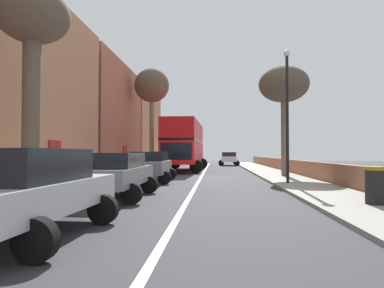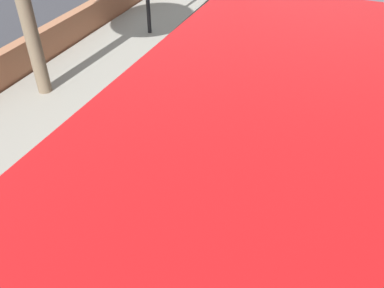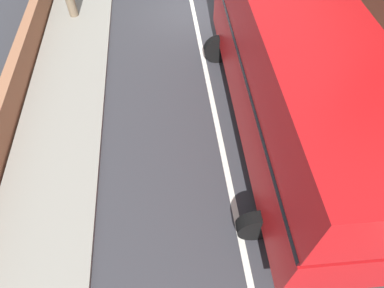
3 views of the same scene
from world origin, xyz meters
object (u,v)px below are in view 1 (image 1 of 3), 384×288
object	(u,v)px
parked_car_silver_left_0	(24,188)
parked_car_grey_left_3	(114,172)
lamppost_right	(287,105)
litter_bin_right	(375,185)
street_tree_left_0	(32,30)
parked_car_grey_left_2	(150,164)
street_tree_left_2	(152,87)
double_decker_bus	(184,143)
street_tree_right_1	(284,86)
parked_car_white_right_1	(229,158)

from	to	relation	value
parked_car_silver_left_0	parked_car_grey_left_3	size ratio (longest dim) A/B	0.94
lamppost_right	litter_bin_right	distance (m)	7.26
street_tree_left_0	litter_bin_right	distance (m)	10.94
parked_car_grey_left_2	street_tree_left_2	size ratio (longest dim) A/B	0.53
lamppost_right	parked_car_grey_left_2	bearing A→B (deg)	169.33
double_decker_bus	parked_car_silver_left_0	xyz separation A→B (m)	(-0.80, -22.18, -1.44)
double_decker_bus	street_tree_left_0	bearing A→B (deg)	-99.05
parked_car_silver_left_0	parked_car_grey_left_2	size ratio (longest dim) A/B	0.90
double_decker_bus	street_tree_left_2	distance (m)	5.73
street_tree_right_1	lamppost_right	bearing A→B (deg)	-99.72
parked_car_silver_left_0	street_tree_left_0	xyz separation A→B (m)	(-2.11, 3.87, 4.34)
lamppost_right	double_decker_bus	bearing A→B (deg)	116.74
parked_car_grey_left_3	street_tree_left_2	xyz separation A→B (m)	(-2.12, 17.52, 6.36)
parked_car_grey_left_2	street_tree_left_2	world-z (taller)	street_tree_left_2
street_tree_left_0	street_tree_right_1	world-z (taller)	street_tree_right_1
street_tree_right_1	litter_bin_right	bearing A→B (deg)	-89.16
street_tree_left_0	street_tree_right_1	bearing A→B (deg)	49.11
parked_car_silver_left_0	parked_car_grey_left_2	xyz separation A→B (m)	(0.00, 11.55, 0.00)
parked_car_grey_left_2	lamppost_right	xyz separation A→B (m)	(6.80, -1.28, 2.89)
parked_car_white_right_1	street_tree_left_0	size ratio (longest dim) A/B	0.65
parked_car_grey_left_2	street_tree_left_0	size ratio (longest dim) A/B	0.72
street_tree_right_1	lamppost_right	xyz separation A→B (m)	(-0.83, -4.87, -1.87)
litter_bin_right	street_tree_left_0	bearing A→B (deg)	179.64
double_decker_bus	parked_car_white_right_1	distance (m)	13.04
parked_car_silver_left_0	street_tree_left_2	xyz separation A→B (m)	(-2.11, 22.80, 6.33)
lamppost_right	litter_bin_right	xyz separation A→B (m)	(1.00, -6.45, -3.17)
double_decker_bus	parked_car_white_right_1	size ratio (longest dim) A/B	2.45
parked_car_grey_left_2	parked_car_grey_left_3	xyz separation A→B (m)	(-0.00, -6.27, -0.03)
parked_car_grey_left_2	parked_car_white_right_1	bearing A→B (deg)	77.68
litter_bin_right	lamppost_right	bearing A→B (deg)	98.81
parked_car_grey_left_3	parked_car_grey_left_2	bearing A→B (deg)	89.98
parked_car_grey_left_2	parked_car_silver_left_0	bearing A→B (deg)	-90.02
parked_car_white_right_1	lamppost_right	bearing A→B (deg)	-85.74
double_decker_bus	lamppost_right	bearing A→B (deg)	-63.26
street_tree_left_0	litter_bin_right	bearing A→B (deg)	-0.36
parked_car_silver_left_0	street_tree_right_1	distance (m)	17.61
parked_car_white_right_1	parked_car_grey_left_2	xyz separation A→B (m)	(-5.00, -22.89, 0.00)
parked_car_white_right_1	street_tree_left_2	xyz separation A→B (m)	(-7.11, -11.64, 6.33)
street_tree_left_2	lamppost_right	size ratio (longest dim) A/B	1.38
parked_car_silver_left_0	street_tree_left_2	world-z (taller)	street_tree_left_2
street_tree_left_0	litter_bin_right	world-z (taller)	street_tree_left_0
parked_car_white_right_1	street_tree_left_0	bearing A→B (deg)	-103.11
parked_car_silver_left_0	parked_car_grey_left_2	distance (m)	11.55
parked_car_grey_left_3	street_tree_left_0	world-z (taller)	street_tree_left_0
parked_car_white_right_1	parked_car_grey_left_3	bearing A→B (deg)	-99.73
parked_car_grey_left_3	litter_bin_right	xyz separation A→B (m)	(7.80, -1.47, -0.25)
double_decker_bus	parked_car_white_right_1	bearing A→B (deg)	71.09
street_tree_right_1	lamppost_right	distance (m)	5.28
street_tree_right_1	litter_bin_right	distance (m)	12.39
parked_car_silver_left_0	street_tree_left_0	distance (m)	6.19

